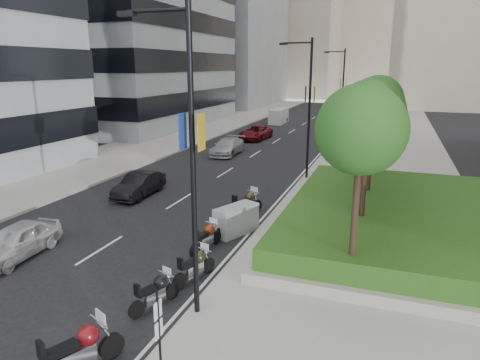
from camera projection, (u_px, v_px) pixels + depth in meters
The scene contains 29 objects.
ground at pixel (60, 306), 13.45m from camera, with size 160.00×160.00×0.00m, color black.
sidewalk_right at pixel (385, 150), 37.80m from camera, with size 10.00×100.00×0.15m, color #9E9B93.
sidewalk_left at pixel (174, 137), 44.62m from camera, with size 8.00×100.00×0.15m, color #9E9B93.
lane_edge at pixel (325, 147), 39.54m from camera, with size 0.12×100.00×0.01m, color silver.
lane_centre at pixel (271, 144), 41.23m from camera, with size 0.12×100.00×0.01m, color silver.
building_grey_far at pixel (215, 24), 81.05m from camera, with size 22.00×26.00×30.00m, color gray.
building_cream_left at pixel (284, 25), 105.87m from camera, with size 26.00×24.00×34.00m, color #B7AD93.
building_cream_centre at pixel (373, 22), 117.05m from camera, with size 30.00×24.00×38.00m, color #B7AD93.
planter at pixel (398, 226), 19.21m from camera, with size 10.00×14.00×0.40m, color #A2A096.
hedge at pixel (399, 213), 19.05m from camera, with size 9.40×13.40×0.80m, color #193F12.
tree_0 at pixel (361, 131), 12.92m from camera, with size 2.80×2.80×6.30m.
tree_1 at pixel (369, 116), 16.56m from camera, with size 2.80×2.80×6.30m.
tree_2 at pixel (374, 107), 20.20m from camera, with size 2.80×2.80×6.30m.
tree_3 at pixel (378, 101), 23.84m from camera, with size 2.80×2.80×6.30m.
lamp_post_0 at pixel (187, 151), 11.70m from camera, with size 2.34×0.45×9.00m.
lamp_post_1 at pixel (307, 102), 27.17m from camera, with size 2.34×0.45×9.00m.
lamp_post_2 at pixel (341, 89), 43.54m from camera, with size 2.34×0.45×9.00m.
parking_sign at pixel (159, 333), 9.69m from camera, with size 0.06×0.32×2.50m.
motorcycle_1 at pixel (79, 351), 10.33m from camera, with size 1.22×2.29×1.23m.
motorcycle_2 at pixel (156, 292), 13.26m from camera, with size 0.84×1.93×1.00m.
motorcycle_3 at pixel (195, 266), 14.95m from camera, with size 0.84×2.02×1.03m.
motorcycle_4 at pixel (206, 237), 17.41m from camera, with size 0.70×2.08×1.04m.
motorcycle_5 at pixel (236, 220), 19.10m from camera, with size 1.64×2.31×1.30m.
motorcycle_6 at pixel (246, 204), 21.29m from camera, with size 1.14×2.28×1.21m.
car_a at pixel (17, 241), 16.75m from camera, with size 1.58×3.92×1.34m, color #BCBCBE.
car_b at pixel (139, 185), 24.70m from camera, with size 1.42×4.06×1.34m, color black.
car_c at pixel (228, 147), 36.26m from camera, with size 1.94×4.77×1.38m, color #ACACAE.
car_d at pixel (256, 133), 43.81m from camera, with size 2.31×5.02×1.39m, color maroon.
delivery_van at pixel (278, 117), 55.87m from camera, with size 1.79×4.50×1.88m.
Camera 1 is at (9.38, -9.35, 7.32)m, focal length 32.00 mm.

